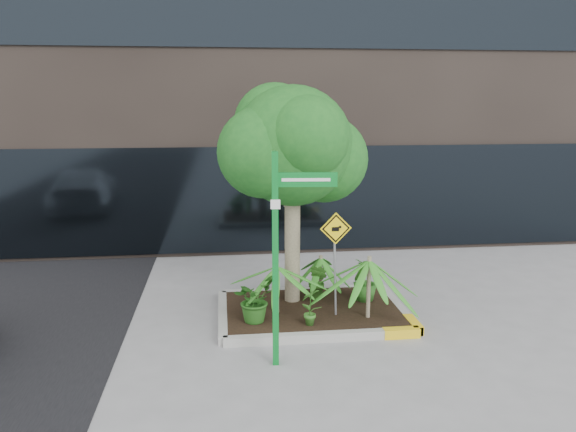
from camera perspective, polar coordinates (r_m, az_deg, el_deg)
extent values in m
plane|color=gray|center=(9.97, 1.59, -10.77)|extent=(80.00, 80.00, 0.00)
cube|color=#9E9E99|center=(11.26, 1.56, -7.66)|extent=(3.20, 0.15, 0.15)
cube|color=#9E9E99|center=(9.24, 3.58, -12.16)|extent=(3.20, 0.15, 0.15)
cube|color=#9E9E99|center=(10.12, -6.65, -10.03)|extent=(0.15, 2.20, 0.15)
cube|color=#9E9E99|center=(10.60, 11.14, -9.15)|extent=(0.15, 2.20, 0.15)
cube|color=yellow|center=(9.55, 11.44, -11.58)|extent=(0.60, 0.17, 0.15)
cube|color=black|center=(10.23, 2.47, -9.46)|extent=(3.05, 2.05, 0.06)
cylinder|color=gray|center=(10.24, 0.45, -2.31)|extent=(0.28, 0.28, 2.66)
cylinder|color=gray|center=(10.06, 0.96, 3.11)|extent=(0.50, 0.14, 0.86)
sphere|color=#18561B|center=(9.96, 0.46, 7.14)|extent=(2.13, 2.13, 2.13)
sphere|color=#18561B|center=(10.34, 3.71, 5.80)|extent=(1.60, 1.60, 1.60)
sphere|color=#18561B|center=(9.74, -2.53, 6.50)|extent=(1.60, 1.60, 1.60)
sphere|color=#18561B|center=(9.45, 1.96, 7.95)|extent=(1.42, 1.42, 1.42)
sphere|color=#18561B|center=(10.35, -1.33, 9.28)|extent=(1.51, 1.51, 1.51)
cylinder|color=gray|center=(9.71, 8.19, -7.15)|extent=(0.07, 0.07, 1.09)
cylinder|color=gray|center=(9.85, -1.11, -7.33)|extent=(0.07, 0.07, 0.90)
cylinder|color=gray|center=(10.83, 3.33, -5.94)|extent=(0.07, 0.07, 0.76)
imported|color=#215618|center=(9.53, -3.47, -8.41)|extent=(0.95, 0.95, 0.78)
imported|color=#2A691F|center=(10.55, 7.83, -6.42)|extent=(0.57, 0.57, 0.79)
imported|color=#316B21|center=(9.38, 2.28, -9.10)|extent=(0.48, 0.48, 0.66)
imported|color=#275619|center=(10.52, 3.06, -6.69)|extent=(0.53, 0.53, 0.69)
cube|color=#0A7826|center=(7.97, -1.29, -4.68)|extent=(0.10, 0.10, 3.13)
cube|color=#0A7826|center=(7.73, 1.82, 3.72)|extent=(0.87, 0.10, 0.20)
cube|color=#0A7826|center=(8.11, -1.36, 5.69)|extent=(0.10, 0.87, 0.20)
cube|color=white|center=(7.72, 1.84, 3.70)|extent=(0.67, 0.06, 0.04)
cube|color=white|center=(8.11, -1.48, 5.69)|extent=(0.06, 0.67, 0.04)
cube|color=white|center=(7.72, -1.28, 1.19)|extent=(0.13, 0.02, 0.13)
cylinder|color=slate|center=(9.74, 4.79, -5.24)|extent=(0.06, 0.25, 1.65)
cube|color=yellow|center=(9.55, 4.88, -1.27)|extent=(0.55, 0.06, 0.55)
cube|color=black|center=(9.54, 4.89, -1.28)|extent=(0.49, 0.04, 0.49)
cube|color=yellow|center=(9.53, 4.90, -1.29)|extent=(0.42, 0.03, 0.42)
cube|color=black|center=(9.53, 4.85, -1.34)|extent=(0.13, 0.01, 0.07)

